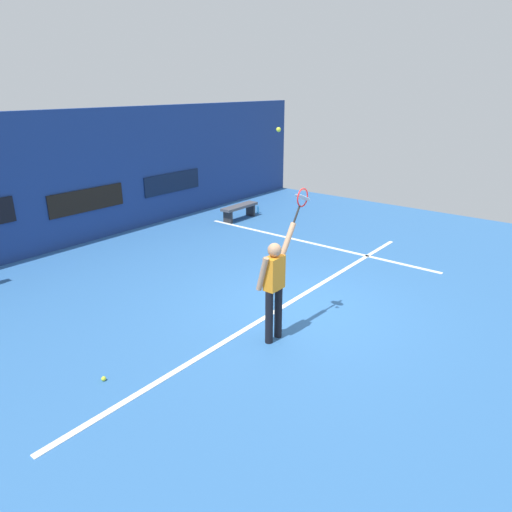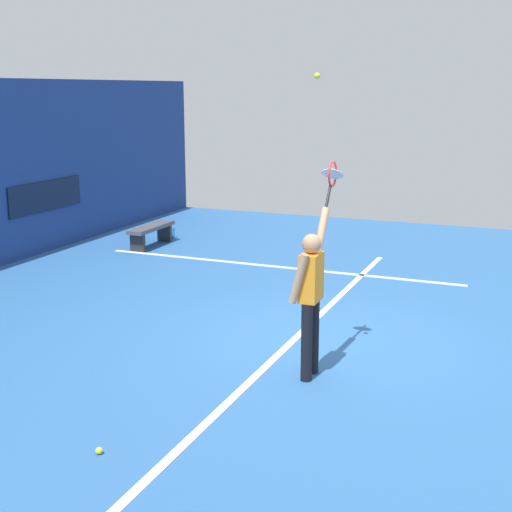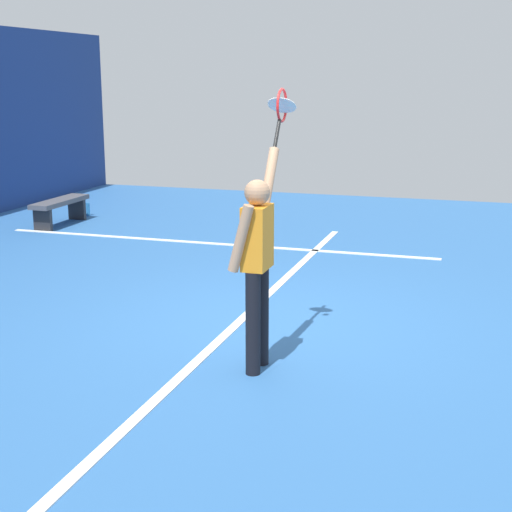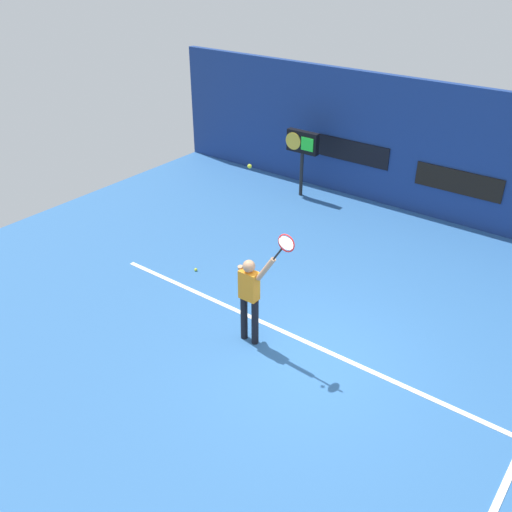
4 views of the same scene
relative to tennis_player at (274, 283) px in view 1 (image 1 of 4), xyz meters
name	(u,v)px [view 1 (image 1 of 4)]	position (x,y,z in m)	size (l,w,h in m)	color
ground_plane	(300,311)	(1.15, 0.23, -1.01)	(18.00, 18.00, 0.00)	#2D609E
back_wall	(82,177)	(1.15, 7.11, 0.71)	(18.00, 0.20, 3.44)	navy
sponsor_banner_center	(87,200)	(1.15, 6.99, 0.12)	(2.20, 0.03, 0.60)	black
sponsor_banner_starboard	(173,183)	(4.15, 6.99, 0.13)	(2.20, 0.03, 0.60)	#0C1933
court_baseline	(285,305)	(1.15, 0.57, -1.00)	(10.00, 0.10, 0.01)	white
court_sideline	(310,243)	(4.69, 2.23, -1.00)	(0.10, 7.00, 0.01)	white
tennis_player	(274,283)	(0.00, 0.00, 0.00)	(0.80, 0.31, 1.92)	black
tennis_racket	(302,200)	(0.72, 0.00, 1.24)	(0.47, 0.27, 0.60)	black
tennis_ball	(279,130)	(0.03, -0.02, 2.38)	(0.07, 0.07, 0.07)	#CCE033
court_bench	(239,209)	(5.34, 5.27, -0.67)	(1.40, 0.36, 0.45)	#4C4C51
water_bottle	(258,210)	(6.27, 5.27, -0.89)	(0.07, 0.07, 0.24)	#338CD8
spare_ball	(104,379)	(-2.46, 1.21, -0.97)	(0.07, 0.07, 0.07)	#CCE033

